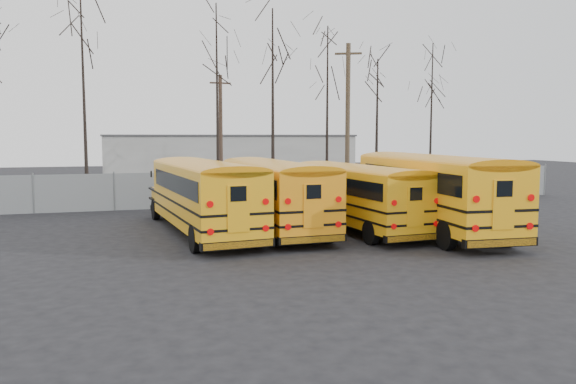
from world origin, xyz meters
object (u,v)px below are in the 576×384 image
object	(u,v)px
bus_a	(202,191)
bus_b	(273,189)
utility_pole_right	(348,118)
bus_d	(429,186)
bus_c	(355,191)
utility_pole_left	(221,134)

from	to	relation	value
bus_a	bus_b	distance (m)	3.01
bus_a	utility_pole_right	size ratio (longest dim) A/B	1.09
bus_d	bus_c	bearing A→B (deg)	158.78
bus_c	utility_pole_left	size ratio (longest dim) A/B	1.27
bus_b	utility_pole_right	xyz separation A→B (m)	(8.84, 12.98, 3.48)
bus_a	utility_pole_right	xyz separation A→B (m)	(11.84, 13.16, 3.45)
bus_d	bus_a	bearing A→B (deg)	171.49
bus_b	utility_pole_left	world-z (taller)	utility_pole_left
bus_a	utility_pole_left	bearing A→B (deg)	71.64
bus_c	bus_d	bearing A→B (deg)	-29.08
bus_a	bus_c	bearing A→B (deg)	-11.90
bus_a	bus_c	xyz separation A→B (m)	(6.40, -0.71, -0.13)
bus_d	utility_pole_right	bearing A→B (deg)	83.77
bus_b	bus_c	distance (m)	3.51
utility_pole_left	utility_pole_right	world-z (taller)	utility_pole_right
bus_c	utility_pole_right	size ratio (longest dim) A/B	1.01
bus_a	bus_b	xyz separation A→B (m)	(3.00, 0.17, -0.03)
bus_b	utility_pole_right	size ratio (longest dim) A/B	1.06
bus_a	utility_pole_right	bearing A→B (deg)	42.44
utility_pole_left	bus_a	bearing A→B (deg)	-106.32
bus_b	utility_pole_right	bearing A→B (deg)	54.15
utility_pole_left	utility_pole_right	size ratio (longest dim) A/B	0.79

